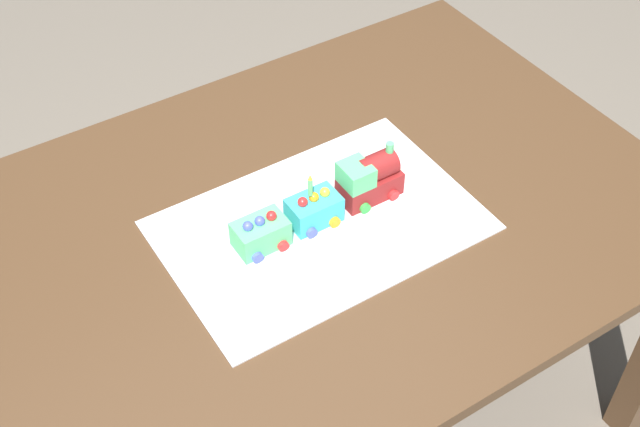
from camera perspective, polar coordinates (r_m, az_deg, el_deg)
The scene contains 7 objects.
ground_plane at distance 2.24m, azimuth 0.05°, elevation -13.45°, with size 8.00×8.00×0.00m, color #6B6054.
dining_table at distance 1.73m, azimuth 0.06°, elevation -2.43°, with size 1.40×1.00×0.74m.
cake_board at distance 1.63m, azimuth -0.00°, elevation -0.80°, with size 0.60×0.40×0.00m, color silver.
cake_locomotive at distance 1.65m, azimuth 3.37°, elevation 2.41°, with size 0.14×0.08×0.12m.
cake_car_tanker_turquoise at distance 1.61m, azimuth -0.42°, elevation 0.28°, with size 0.10×0.08×0.07m.
cake_car_hopper_mint_green at distance 1.57m, azimuth -4.06°, elevation -1.35°, with size 0.10×0.08×0.07m.
birthday_candle at distance 1.56m, azimuth -0.67°, elevation 1.93°, with size 0.01×0.01×0.05m.
Camera 1 is at (0.63, 0.99, 1.91)m, focal length 47.14 mm.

